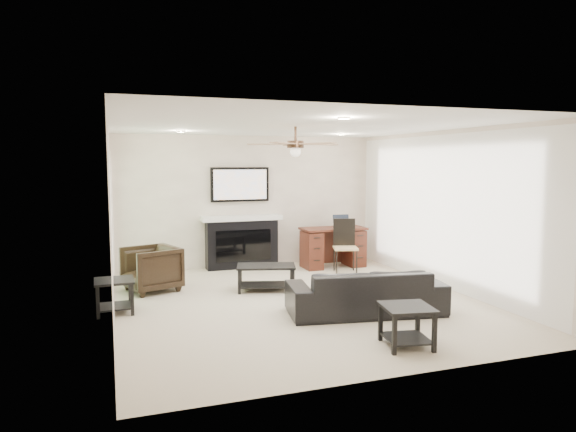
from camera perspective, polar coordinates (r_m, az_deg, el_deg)
name	(u,v)px	position (r m, az deg, el deg)	size (l,w,h in m)	color
room_shell	(308,184)	(7.36, 2.26, 3.54)	(5.50, 5.54, 2.52)	beige
sofa	(366,291)	(6.94, 8.61, -8.27)	(2.04, 0.80, 0.60)	black
armchair	(151,269)	(8.29, -14.96, -5.68)	(0.75, 0.77, 0.70)	black
coffee_table	(266,278)	(8.08, -2.44, -6.88)	(0.90, 0.50, 0.40)	black
end_table_near	(407,326)	(5.84, 13.04, -11.84)	(0.52, 0.52, 0.45)	black
end_table_left	(115,296)	(7.28, -18.71, -8.45)	(0.50, 0.50, 0.45)	black
fireplace_unit	(242,218)	(9.69, -5.16, -0.21)	(1.52, 0.34, 1.91)	black
desk	(333,247)	(9.86, 5.03, -3.48)	(1.22, 0.56, 0.76)	#3C1A0F
desk_chair	(345,246)	(9.35, 6.40, -3.36)	(0.42, 0.44, 0.97)	black
laptop	(343,221)	(9.86, 6.16, -0.59)	(0.33, 0.24, 0.23)	black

